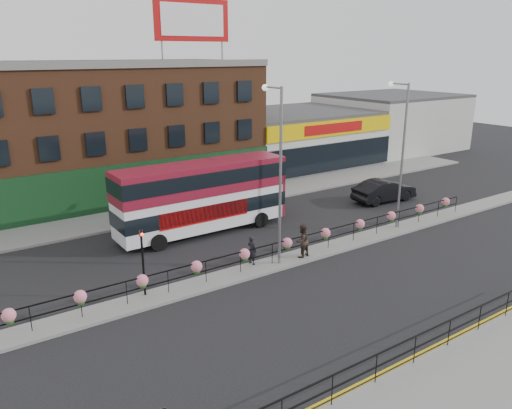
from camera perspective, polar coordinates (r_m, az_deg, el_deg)
ground at (r=27.43m, az=3.55°, el=-6.52°), size 120.00×120.00×0.00m
south_pavement at (r=20.48m, az=25.51°, el=-16.88°), size 60.00×4.00×0.15m
north_pavement at (r=37.01m, az=-7.87°, el=-0.22°), size 60.00×4.00×0.15m
median at (r=27.40m, az=3.56°, el=-6.38°), size 60.00×1.60×0.15m
yellow_line_inner at (r=21.50m, az=20.10°, el=-14.71°), size 60.00×0.10×0.01m
yellow_line_outer at (r=21.42m, az=20.50°, el=-14.88°), size 60.00×0.10×0.01m
brick_building at (r=41.79m, az=-18.10°, el=8.19°), size 25.00×12.21×10.30m
supermarket at (r=51.36m, az=4.18°, el=7.69°), size 15.00×12.25×5.30m
warehouse_east at (r=61.52m, az=15.13°, el=9.17°), size 14.50×12.00×6.30m
billboard at (r=39.23m, az=-7.30°, el=20.17°), size 6.00×0.29×4.40m
median_railing at (r=27.03m, az=3.59°, el=-4.49°), size 30.04×0.56×1.23m
south_railing at (r=19.40m, az=17.76°, el=-14.85°), size 20.04×0.05×1.12m
double_decker_bus at (r=31.04m, az=-6.10°, el=1.61°), size 11.06×2.82×4.47m
car at (r=39.21m, az=14.46°, el=1.55°), size 2.62×5.44×1.70m
pedestrian_a at (r=26.42m, az=-0.47°, el=-5.21°), size 0.71×0.58×1.58m
pedestrian_b at (r=27.39m, az=5.28°, el=-4.15°), size 1.11×0.97×1.87m
lamp_column_west at (r=25.34m, az=2.51°, el=4.91°), size 0.33×1.62×9.25m
lamp_column_east at (r=32.28m, az=16.20°, el=6.69°), size 0.33×1.59×9.07m
traffic_light_median at (r=23.15m, az=-12.89°, el=-4.90°), size 0.15×0.28×3.65m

